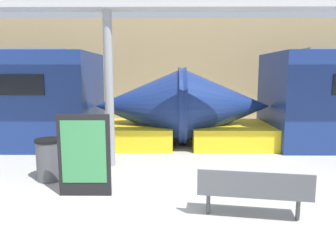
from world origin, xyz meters
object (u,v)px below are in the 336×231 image
(bench_near, at_px, (253,190))
(poster_board, at_px, (84,155))
(trash_bin, at_px, (50,159))
(support_column_near, at_px, (109,90))

(bench_near, relative_size, poster_board, 1.15)
(bench_near, xyz_separation_m, poster_board, (-3.08, 0.95, 0.32))
(trash_bin, distance_m, support_column_near, 2.19)
(trash_bin, relative_size, poster_board, 0.58)
(trash_bin, height_order, support_column_near, support_column_near)
(trash_bin, relative_size, support_column_near, 0.24)
(poster_board, height_order, support_column_near, support_column_near)
(bench_near, bearing_deg, poster_board, 171.56)
(trash_bin, height_order, poster_board, poster_board)
(trash_bin, xyz_separation_m, support_column_near, (1.19, 1.05, 1.52))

